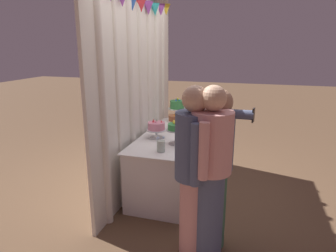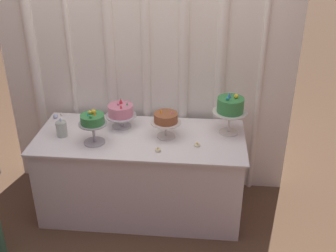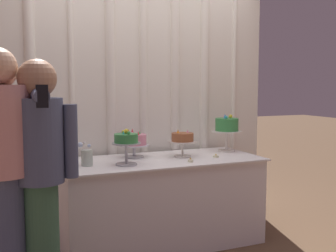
{
  "view_description": "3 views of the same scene",
  "coord_description": "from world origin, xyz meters",
  "px_view_note": "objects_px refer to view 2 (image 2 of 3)",
  "views": [
    {
      "loc": [
        -3.67,
        -0.93,
        1.95
      ],
      "look_at": [
        0.12,
        0.2,
        0.85
      ],
      "focal_mm": 31.52,
      "sensor_mm": 36.0,
      "label": 1
    },
    {
      "loc": [
        0.52,
        -2.94,
        2.47
      ],
      "look_at": [
        0.23,
        0.22,
        0.82
      ],
      "focal_mm": 44.17,
      "sensor_mm": 36.0,
      "label": 2
    },
    {
      "loc": [
        -1.32,
        -3.2,
        1.42
      ],
      "look_at": [
        0.12,
        0.22,
        1.04
      ],
      "focal_mm": 43.63,
      "sensor_mm": 36.0,
      "label": 3
    }
  ],
  "objects_px": {
    "cake_table": "(142,174)",
    "cake_display_leftmost": "(93,122)",
    "cake_display_rightmost": "(230,107)",
    "flower_vase": "(61,128)",
    "tealight_far_left": "(158,150)",
    "cake_display_midright": "(166,120)",
    "tealight_near_left": "(197,145)",
    "cake_display_midleft": "(121,112)"
  },
  "relations": [
    {
      "from": "cake_table",
      "to": "tealight_near_left",
      "type": "relative_size",
      "value": 34.33
    },
    {
      "from": "tealight_far_left",
      "to": "cake_display_midright",
      "type": "bearing_deg",
      "value": 80.95
    },
    {
      "from": "cake_display_rightmost",
      "to": "flower_vase",
      "type": "distance_m",
      "value": 1.44
    },
    {
      "from": "cake_display_midright",
      "to": "flower_vase",
      "type": "bearing_deg",
      "value": -175.67
    },
    {
      "from": "cake_display_rightmost",
      "to": "cake_table",
      "type": "bearing_deg",
      "value": -169.74
    },
    {
      "from": "cake_table",
      "to": "cake_display_rightmost",
      "type": "relative_size",
      "value": 4.82
    },
    {
      "from": "cake_display_midleft",
      "to": "tealight_near_left",
      "type": "bearing_deg",
      "value": -22.33
    },
    {
      "from": "cake_table",
      "to": "cake_display_midright",
      "type": "distance_m",
      "value": 0.59
    },
    {
      "from": "tealight_near_left",
      "to": "flower_vase",
      "type": "bearing_deg",
      "value": 176.66
    },
    {
      "from": "cake_display_rightmost",
      "to": "flower_vase",
      "type": "bearing_deg",
      "value": -172.49
    },
    {
      "from": "tealight_near_left",
      "to": "cake_display_midright",
      "type": "bearing_deg",
      "value": 153.55
    },
    {
      "from": "cake_table",
      "to": "tealight_far_left",
      "type": "bearing_deg",
      "value": -52.42
    },
    {
      "from": "cake_table",
      "to": "cake_display_leftmost",
      "type": "height_order",
      "value": "cake_display_leftmost"
    },
    {
      "from": "cake_display_midleft",
      "to": "flower_vase",
      "type": "xyz_separation_m",
      "value": [
        -0.47,
        -0.21,
        -0.07
      ]
    },
    {
      "from": "cake_table",
      "to": "tealight_near_left",
      "type": "distance_m",
      "value": 0.64
    },
    {
      "from": "cake_display_midleft",
      "to": "tealight_far_left",
      "type": "relative_size",
      "value": 5.68
    },
    {
      "from": "flower_vase",
      "to": "tealight_far_left",
      "type": "xyz_separation_m",
      "value": [
        0.84,
        -0.18,
        -0.06
      ]
    },
    {
      "from": "tealight_near_left",
      "to": "cake_display_leftmost",
      "type": "bearing_deg",
      "value": -178.32
    },
    {
      "from": "cake_table",
      "to": "tealight_far_left",
      "type": "distance_m",
      "value": 0.49
    },
    {
      "from": "cake_display_rightmost",
      "to": "flower_vase",
      "type": "height_order",
      "value": "cake_display_rightmost"
    },
    {
      "from": "cake_display_leftmost",
      "to": "cake_display_rightmost",
      "type": "distance_m",
      "value": 1.14
    },
    {
      "from": "cake_display_midleft",
      "to": "flower_vase",
      "type": "bearing_deg",
      "value": -155.8
    },
    {
      "from": "cake_table",
      "to": "cake_display_leftmost",
      "type": "relative_size",
      "value": 6.03
    },
    {
      "from": "cake_display_leftmost",
      "to": "flower_vase",
      "type": "relative_size",
      "value": 1.54
    },
    {
      "from": "cake_table",
      "to": "cake_display_leftmost",
      "type": "bearing_deg",
      "value": -158.3
    },
    {
      "from": "cake_display_leftmost",
      "to": "flower_vase",
      "type": "bearing_deg",
      "value": 163.23
    },
    {
      "from": "cake_display_leftmost",
      "to": "cake_display_rightmost",
      "type": "bearing_deg",
      "value": 14.1
    },
    {
      "from": "cake_display_leftmost",
      "to": "cake_display_midright",
      "type": "bearing_deg",
      "value": 15.4
    },
    {
      "from": "cake_display_midright",
      "to": "tealight_near_left",
      "type": "height_order",
      "value": "cake_display_midright"
    },
    {
      "from": "cake_display_leftmost",
      "to": "tealight_far_left",
      "type": "height_order",
      "value": "cake_display_leftmost"
    },
    {
      "from": "flower_vase",
      "to": "tealight_far_left",
      "type": "relative_size",
      "value": 4.05
    },
    {
      "from": "cake_display_midright",
      "to": "tealight_near_left",
      "type": "distance_m",
      "value": 0.34
    },
    {
      "from": "cake_display_rightmost",
      "to": "tealight_near_left",
      "type": "bearing_deg",
      "value": -135.93
    },
    {
      "from": "cake_display_rightmost",
      "to": "cake_display_midleft",
      "type": "bearing_deg",
      "value": 178.43
    },
    {
      "from": "cake_display_midright",
      "to": "tealight_far_left",
      "type": "relative_size",
      "value": 5.42
    },
    {
      "from": "cake_display_leftmost",
      "to": "cake_display_midleft",
      "type": "relative_size",
      "value": 1.09
    },
    {
      "from": "flower_vase",
      "to": "tealight_near_left",
      "type": "distance_m",
      "value": 1.16
    },
    {
      "from": "tealight_far_left",
      "to": "cake_display_rightmost",
      "type": "bearing_deg",
      "value": 32.81
    },
    {
      "from": "cake_display_midright",
      "to": "tealight_far_left",
      "type": "height_order",
      "value": "cake_display_midright"
    },
    {
      "from": "cake_display_leftmost",
      "to": "cake_display_midleft",
      "type": "xyz_separation_m",
      "value": [
        0.17,
        0.3,
        -0.05
      ]
    },
    {
      "from": "cake_display_midleft",
      "to": "tealight_near_left",
      "type": "height_order",
      "value": "cake_display_midleft"
    },
    {
      "from": "cake_table",
      "to": "cake_display_rightmost",
      "type": "distance_m",
      "value": 0.99
    }
  ]
}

